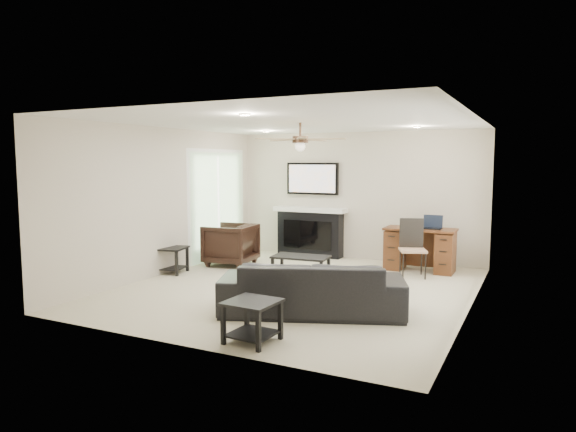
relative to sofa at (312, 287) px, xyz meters
The scene contains 10 objects.
room_shell 1.85m from the sofa, 114.74° to the left, with size 5.50×5.54×2.52m.
sofa is the anchor object (origin of this frame).
armchair 3.37m from the sofa, 140.41° to the left, with size 0.83×0.86×0.78m, color black.
coffee_table 1.84m from the sofa, 119.36° to the left, with size 0.90×0.50×0.40m, color black.
end_table_near 1.26m from the sofa, 96.84° to the right, with size 0.52×0.52×0.45m, color black.
end_table_left 3.34m from the sofa, 160.75° to the left, with size 0.50×0.50×0.45m, color black.
fireplace_unit 4.05m from the sofa, 114.30° to the left, with size 1.52×0.34×1.91m, color black.
desk 3.26m from the sofa, 78.00° to the left, with size 1.22×0.56×0.76m, color #412210.
desk_chair 2.73m from the sofa, 75.60° to the left, with size 0.42×0.44×0.97m, color black.
laptop 3.33m from the sofa, 74.52° to the left, with size 0.33×0.24×0.23m, color black.
Camera 1 is at (3.26, -6.92, 1.91)m, focal length 32.00 mm.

